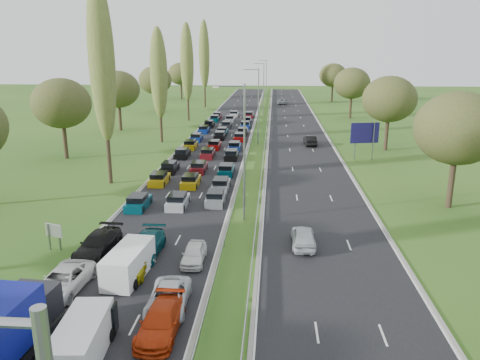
# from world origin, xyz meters

# --- Properties ---
(ground) EXTENTS (260.00, 260.00, 0.00)m
(ground) POSITION_xyz_m (4.50, 80.00, 0.00)
(ground) COLOR #27541A
(ground) RESTS_ON ground
(near_carriageway) EXTENTS (10.50, 215.00, 0.04)m
(near_carriageway) POSITION_xyz_m (-2.25, 82.50, 0.00)
(near_carriageway) COLOR black
(near_carriageway) RESTS_ON ground
(far_carriageway) EXTENTS (10.50, 215.00, 0.04)m
(far_carriageway) POSITION_xyz_m (11.25, 82.50, 0.00)
(far_carriageway) COLOR black
(far_carriageway) RESTS_ON ground
(central_reservation) EXTENTS (2.36, 215.00, 0.32)m
(central_reservation) POSITION_xyz_m (4.50, 82.50, 0.55)
(central_reservation) COLOR gray
(central_reservation) RESTS_ON ground
(lamp_columns) EXTENTS (0.18, 140.18, 12.00)m
(lamp_columns) POSITION_xyz_m (4.50, 78.00, 6.00)
(lamp_columns) COLOR gray
(lamp_columns) RESTS_ON ground
(poplar_row) EXTENTS (2.80, 127.80, 22.44)m
(poplar_row) POSITION_xyz_m (-11.50, 68.17, 12.39)
(poplar_row) COLOR #2D2116
(poplar_row) RESTS_ON ground
(woodland_left) EXTENTS (8.00, 166.00, 11.10)m
(woodland_left) POSITION_xyz_m (-22.00, 62.63, 7.68)
(woodland_left) COLOR #2D2116
(woodland_left) RESTS_ON ground
(woodland_right) EXTENTS (8.00, 153.00, 11.10)m
(woodland_right) POSITION_xyz_m (24.00, 66.67, 7.68)
(woodland_right) COLOR #2D2116
(woodland_right) RESTS_ON ground
(traffic_queue_fill) EXTENTS (9.07, 68.80, 0.80)m
(traffic_queue_fill) POSITION_xyz_m (-2.22, 77.42, 0.44)
(traffic_queue_fill) COLOR #053F4C
(traffic_queue_fill) RESTS_ON ground
(near_car_2) EXTENTS (2.72, 5.41, 1.47)m
(near_car_2) POSITION_xyz_m (-5.99, 29.34, 0.75)
(near_car_2) COLOR silver
(near_car_2) RESTS_ON near_carriageway
(near_car_3) EXTENTS (2.58, 5.59, 1.58)m
(near_car_3) POSITION_xyz_m (-5.85, 34.96, 0.81)
(near_car_3) COLOR black
(near_car_3) RESTS_ON near_carriageway
(near_car_7) EXTENTS (2.17, 5.28, 1.53)m
(near_car_7) POSITION_xyz_m (-2.26, 35.06, 0.78)
(near_car_7) COLOR #05434B
(near_car_7) RESTS_ON near_carriageway
(near_car_8) EXTENTS (1.86, 4.57, 1.55)m
(near_car_8) POSITION_xyz_m (-2.23, 32.25, 0.80)
(near_car_8) COLOR #AFA10B
(near_car_8) RESTS_ON near_carriageway
(near_car_10) EXTENTS (2.45, 4.97, 1.36)m
(near_car_10) POSITION_xyz_m (1.02, 27.81, 0.70)
(near_car_10) COLOR silver
(near_car_10) RESTS_ON near_carriageway
(near_car_11) EXTENTS (2.09, 4.94, 1.42)m
(near_car_11) POSITION_xyz_m (1.17, 25.30, 0.73)
(near_car_11) COLOR #B02C0A
(near_car_11) RESTS_ON near_carriageway
(near_car_12) EXTENTS (1.63, 3.90, 1.32)m
(near_car_12) POSITION_xyz_m (1.46, 34.11, 0.68)
(near_car_12) COLOR white
(near_car_12) RESTS_ON near_carriageway
(far_car_0) EXTENTS (1.82, 4.51, 1.54)m
(far_car_0) POSITION_xyz_m (9.42, 37.57, 0.79)
(far_car_0) COLOR silver
(far_car_0) RESTS_ON far_carriageway
(far_car_1) EXTENTS (1.99, 4.85, 1.56)m
(far_car_1) POSITION_xyz_m (12.82, 78.05, 0.80)
(far_car_1) COLOR black
(far_car_1) RESTS_ON far_carriageway
(far_car_2) EXTENTS (2.95, 5.74, 1.55)m
(far_car_2) POSITION_xyz_m (9.34, 137.07, 0.80)
(far_car_2) COLOR gray
(far_car_2) RESTS_ON far_carriageway
(white_van_front) EXTENTS (1.97, 5.03, 2.02)m
(white_van_front) POSITION_xyz_m (-2.12, 23.10, 1.04)
(white_van_front) COLOR white
(white_van_front) RESTS_ON near_carriageway
(white_van_rear) EXTENTS (2.00, 5.09, 2.05)m
(white_van_rear) POSITION_xyz_m (-2.45, 31.75, 1.05)
(white_van_rear) COLOR white
(white_van_rear) RESTS_ON near_carriageway
(info_sign) EXTENTS (1.45, 0.58, 2.10)m
(info_sign) POSITION_xyz_m (-9.40, 35.46, 1.37)
(info_sign) COLOR gray
(info_sign) RESTS_ON ground
(direction_sign) EXTENTS (3.94, 0.90, 5.20)m
(direction_sign) POSITION_xyz_m (19.40, 67.89, 3.57)
(direction_sign) COLOR gray
(direction_sign) RESTS_ON ground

